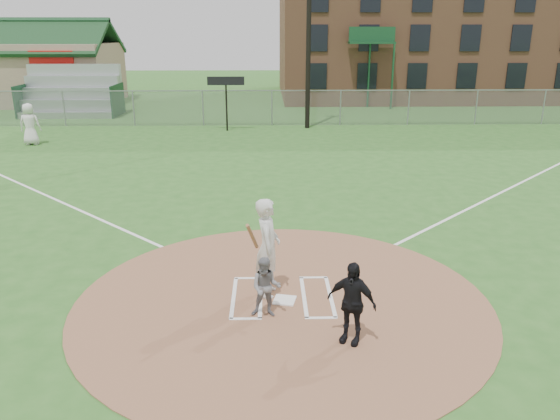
{
  "coord_description": "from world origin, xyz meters",
  "views": [
    {
      "loc": [
        -0.28,
        -9.98,
        5.23
      ],
      "look_at": [
        0.0,
        2.0,
        1.3
      ],
      "focal_mm": 35.0,
      "sensor_mm": 36.0,
      "label": 1
    }
  ],
  "objects_px": {
    "umpire": "(351,303)",
    "catcher": "(266,287)",
    "ondeck_player": "(30,124)",
    "home_plate": "(285,300)",
    "batter_at_plate": "(268,247)"
  },
  "relations": [
    {
      "from": "umpire",
      "to": "catcher",
      "type": "bearing_deg",
      "value": 176.0
    },
    {
      "from": "catcher",
      "to": "ondeck_player",
      "type": "relative_size",
      "value": 0.6
    },
    {
      "from": "home_plate",
      "to": "ondeck_player",
      "type": "bearing_deg",
      "value": 125.44
    },
    {
      "from": "home_plate",
      "to": "umpire",
      "type": "distance_m",
      "value": 2.03
    },
    {
      "from": "catcher",
      "to": "ondeck_player",
      "type": "xyz_separation_m",
      "value": [
        -11.38,
        17.1,
        0.38
      ]
    },
    {
      "from": "home_plate",
      "to": "catcher",
      "type": "distance_m",
      "value": 0.91
    },
    {
      "from": "ondeck_player",
      "to": "home_plate",
      "type": "bearing_deg",
      "value": 121.88
    },
    {
      "from": "catcher",
      "to": "ondeck_player",
      "type": "height_order",
      "value": "ondeck_player"
    },
    {
      "from": "catcher",
      "to": "umpire",
      "type": "distance_m",
      "value": 1.76
    },
    {
      "from": "home_plate",
      "to": "catcher",
      "type": "relative_size",
      "value": 0.36
    },
    {
      "from": "home_plate",
      "to": "batter_at_plate",
      "type": "relative_size",
      "value": 0.21
    },
    {
      "from": "home_plate",
      "to": "umpire",
      "type": "relative_size",
      "value": 0.28
    },
    {
      "from": "catcher",
      "to": "umpire",
      "type": "bearing_deg",
      "value": -26.49
    },
    {
      "from": "ondeck_player",
      "to": "batter_at_plate",
      "type": "bearing_deg",
      "value": 121.66
    },
    {
      "from": "ondeck_player",
      "to": "umpire",
      "type": "bearing_deg",
      "value": 121.91
    }
  ]
}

